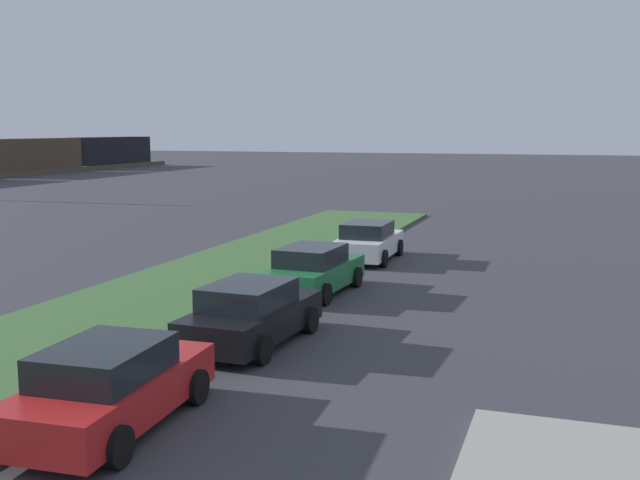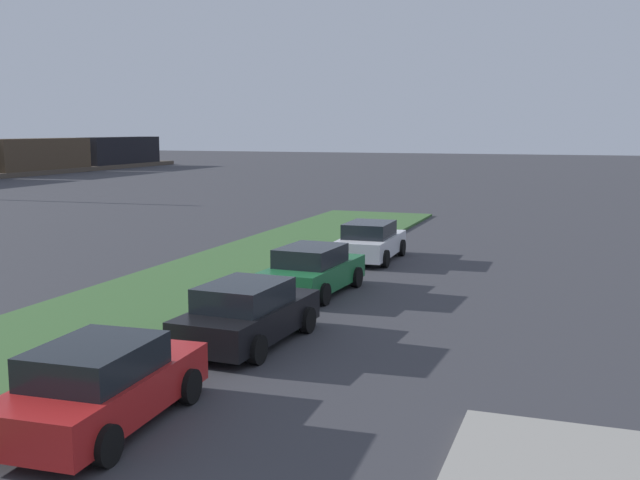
# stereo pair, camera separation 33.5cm
# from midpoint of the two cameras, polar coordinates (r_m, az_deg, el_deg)

# --- Properties ---
(grass_median) EXTENTS (60.00, 6.00, 0.12)m
(grass_median) POSITION_cam_midpoint_polar(r_m,az_deg,el_deg) (17.59, -21.23, -8.32)
(grass_median) COLOR #3D6633
(grass_median) RESTS_ON ground
(parked_car_red) EXTENTS (4.38, 2.18, 1.47)m
(parked_car_red) POSITION_cam_midpoint_polar(r_m,az_deg,el_deg) (13.26, -15.47, -10.54)
(parked_car_red) COLOR red
(parked_car_red) RESTS_ON ground
(parked_car_black) EXTENTS (4.38, 2.17, 1.47)m
(parked_car_black) POSITION_cam_midpoint_polar(r_m,az_deg,el_deg) (17.58, -4.95, -5.57)
(parked_car_black) COLOR black
(parked_car_black) RESTS_ON ground
(parked_car_green) EXTENTS (4.39, 2.20, 1.47)m
(parked_car_green) POSITION_cam_midpoint_polar(r_m,az_deg,el_deg) (22.79, -0.14, -2.31)
(parked_car_green) COLOR #1E6B38
(parked_car_green) RESTS_ON ground
(parked_car_white) EXTENTS (4.33, 2.07, 1.47)m
(parked_car_white) POSITION_cam_midpoint_polar(r_m,az_deg,el_deg) (28.65, 4.15, -0.12)
(parked_car_white) COLOR silver
(parked_car_white) RESTS_ON ground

